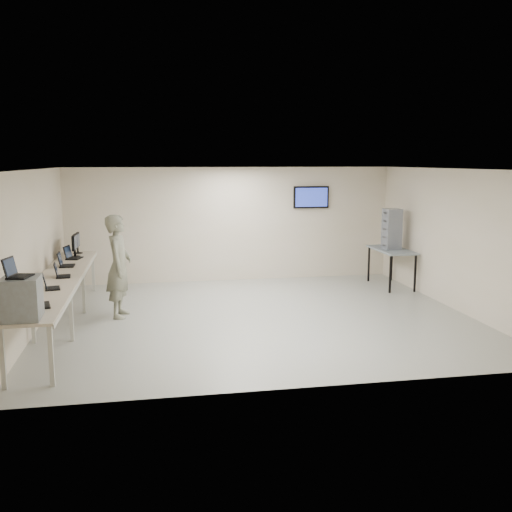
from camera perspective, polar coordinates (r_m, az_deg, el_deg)
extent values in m
cube|color=#9B9C92|center=(10.97, 0.19, -6.11)|extent=(8.00, 7.00, 0.01)
cube|color=silver|center=(10.56, 0.20, 8.68)|extent=(8.00, 7.00, 0.01)
cube|color=beige|center=(14.10, -2.42, 3.18)|extent=(8.00, 0.01, 2.80)
cube|color=beige|center=(7.32, 5.24, -2.78)|extent=(8.00, 0.01, 2.80)
cube|color=beige|center=(10.70, -21.37, 0.51)|extent=(0.01, 7.00, 2.80)
cube|color=beige|center=(12.06, 19.23, 1.58)|extent=(0.01, 7.00, 2.80)
cube|color=black|center=(14.44, 5.49, 5.88)|extent=(0.15, 0.04, 0.15)
cube|color=black|center=(14.40, 5.54, 5.87)|extent=(0.90, 0.06, 0.55)
cube|color=#223299|center=(14.37, 5.58, 5.86)|extent=(0.82, 0.01, 0.47)
cube|color=#CBB398|center=(10.72, -19.11, -2.17)|extent=(0.75, 6.00, 0.04)
cube|color=#B1AFA3|center=(10.67, -17.11, -2.28)|extent=(0.02, 6.00, 0.06)
cube|color=#B1AFA3|center=(8.18, -24.01, -9.30)|extent=(0.06, 0.06, 0.86)
cube|color=#B1AFA3|center=(8.06, -19.81, -9.31)|extent=(0.06, 0.06, 0.86)
cube|color=#B1AFA3|center=(10.00, -21.43, -5.77)|extent=(0.06, 0.06, 0.86)
cube|color=#B1AFA3|center=(9.90, -18.01, -5.72)|extent=(0.06, 0.06, 0.86)
cube|color=#B1AFA3|center=(11.72, -19.79, -3.48)|extent=(0.06, 0.06, 0.86)
cube|color=#B1AFA3|center=(11.64, -16.87, -3.42)|extent=(0.06, 0.06, 0.86)
cube|color=#B1AFA3|center=(13.61, -18.49, -1.67)|extent=(0.06, 0.06, 0.86)
cube|color=#B1AFA3|center=(13.54, -15.97, -1.60)|extent=(0.06, 0.06, 0.86)
cube|color=gray|center=(8.08, -22.38, -3.91)|extent=(0.48, 0.55, 0.56)
cube|color=black|center=(8.02, -22.51, -1.90)|extent=(0.31, 0.39, 0.02)
cube|color=black|center=(8.02, -23.43, -0.99)|extent=(0.13, 0.33, 0.24)
cube|color=#1A2437|center=(8.02, -23.33, -0.99)|extent=(0.11, 0.29, 0.20)
cube|color=black|center=(8.72, -20.86, -4.66)|extent=(0.37, 0.45, 0.02)
cube|color=black|center=(8.71, -21.84, -3.68)|extent=(0.16, 0.38, 0.28)
cube|color=#1A2437|center=(8.71, -21.74, -3.68)|extent=(0.12, 0.33, 0.24)
cube|color=black|center=(9.82, -19.69, -3.07)|extent=(0.29, 0.36, 0.02)
cube|color=black|center=(9.81, -20.39, -2.37)|extent=(0.12, 0.31, 0.23)
cube|color=#1A2437|center=(9.81, -20.32, -2.37)|extent=(0.09, 0.27, 0.19)
cube|color=black|center=(10.75, -18.71, -1.95)|extent=(0.28, 0.36, 0.02)
cube|color=black|center=(10.75, -19.38, -1.28)|extent=(0.10, 0.32, 0.24)
cube|color=#1A2437|center=(10.74, -19.31, -1.28)|extent=(0.08, 0.28, 0.20)
cube|color=black|center=(11.80, -18.35, -0.94)|extent=(0.28, 0.38, 0.02)
cube|color=black|center=(11.79, -19.03, -0.27)|extent=(0.08, 0.35, 0.26)
cube|color=#1A2437|center=(11.79, -18.95, -0.26)|extent=(0.06, 0.31, 0.22)
cube|color=black|center=(12.66, -17.70, -0.23)|extent=(0.34, 0.42, 0.02)
cube|color=black|center=(12.65, -18.32, 0.39)|extent=(0.15, 0.35, 0.26)
cube|color=#1A2437|center=(12.65, -18.25, 0.39)|extent=(0.12, 0.31, 0.22)
cylinder|color=black|center=(12.91, -17.64, -0.05)|extent=(0.22, 0.22, 0.02)
cube|color=black|center=(12.90, -17.66, 0.37)|extent=(0.04, 0.03, 0.17)
cube|color=black|center=(12.87, -17.71, 1.32)|extent=(0.05, 0.49, 0.32)
cube|color=#1A2437|center=(12.86, -17.57, 1.32)|extent=(0.00, 0.44, 0.28)
cylinder|color=black|center=(13.39, -17.38, 0.29)|extent=(0.21, 0.21, 0.02)
cube|color=black|center=(13.38, -17.40, 0.67)|extent=(0.04, 0.03, 0.17)
cube|color=black|center=(13.35, -17.45, 1.55)|extent=(0.05, 0.46, 0.31)
cube|color=#1A2437|center=(13.35, -17.32, 1.55)|extent=(0.00, 0.42, 0.27)
imported|color=gray|center=(11.09, -13.54, -1.00)|extent=(0.56, 0.77, 1.96)
cube|color=slate|center=(13.80, 13.42, 0.60)|extent=(0.70, 1.50, 0.04)
cube|color=black|center=(13.17, 13.28, -1.79)|extent=(0.04, 0.04, 0.86)
cube|color=black|center=(14.34, 11.22, -0.80)|extent=(0.04, 0.04, 0.86)
cube|color=black|center=(13.42, 15.63, -1.68)|extent=(0.04, 0.04, 0.86)
cube|color=black|center=(14.57, 13.41, -0.72)|extent=(0.04, 0.04, 0.86)
cube|color=slate|center=(13.77, 13.36, 1.07)|extent=(0.36, 0.40, 0.19)
cube|color=slate|center=(13.75, 13.39, 1.86)|extent=(0.36, 0.40, 0.19)
cube|color=slate|center=(13.72, 13.42, 2.64)|extent=(0.36, 0.40, 0.19)
cube|color=slate|center=(13.70, 13.45, 3.43)|extent=(0.36, 0.40, 0.19)
cube|color=slate|center=(13.68, 13.48, 4.22)|extent=(0.36, 0.40, 0.19)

